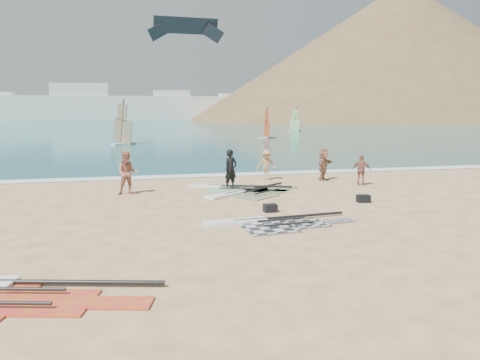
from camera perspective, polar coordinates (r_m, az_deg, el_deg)
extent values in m
plane|color=#E0B583|center=(15.44, 4.12, -5.84)|extent=(300.00, 300.00, 0.00)
cube|color=#0D4C5D|center=(146.38, -11.57, 7.01)|extent=(300.00, 240.00, 0.06)
cube|color=white|center=(27.21, -3.61, 0.51)|extent=(300.00, 1.20, 0.04)
cube|color=white|center=(164.99, -18.84, 8.30)|extent=(160.00, 8.00, 8.00)
cube|color=white|center=(165.00, -18.88, 8.99)|extent=(18.00, 7.00, 12.00)
cube|color=white|center=(164.90, -8.30, 9.02)|extent=(12.00, 7.00, 10.00)
cube|color=white|center=(168.94, 0.28, 8.93)|extent=(16.00, 7.00, 9.00)
cube|color=white|center=(174.70, 6.75, 9.19)|extent=(10.00, 7.00, 11.00)
cone|color=olive|center=(169.80, 18.71, 6.94)|extent=(143.00, 143.00, 45.00)
cone|color=olive|center=(198.26, 25.85, 6.72)|extent=(70.00, 70.00, 28.00)
cube|color=#242426|center=(15.43, 3.35, -5.77)|extent=(1.80, 1.97, 0.04)
cube|color=#242426|center=(16.02, 8.19, -5.30)|extent=(1.38, 1.30, 0.04)
cube|color=#242426|center=(16.57, 11.85, -4.92)|extent=(1.14, 0.65, 0.04)
cylinder|color=black|center=(16.59, 6.08, -4.48)|extent=(4.17, 0.50, 0.10)
cylinder|color=black|center=(15.92, 5.05, -4.81)|extent=(1.73, 0.24, 0.07)
cylinder|color=black|center=(15.36, 6.01, -5.33)|extent=(1.73, 0.24, 0.07)
cube|color=white|center=(15.89, -0.51, -5.18)|extent=(2.23, 0.80, 0.12)
cube|color=green|center=(22.37, -1.89, -1.21)|extent=(2.10, 2.21, 0.04)
cube|color=green|center=(22.21, 1.74, -1.28)|extent=(1.56, 1.50, 0.04)
cube|color=green|center=(22.15, 4.72, -1.34)|extent=(1.18, 0.86, 0.04)
cylinder|color=black|center=(23.01, 1.24, -0.73)|extent=(3.88, 1.46, 0.10)
cylinder|color=black|center=(22.57, -0.22, -0.76)|extent=(1.61, 0.63, 0.07)
cylinder|color=black|center=(21.96, -0.40, -1.02)|extent=(1.61, 0.63, 0.07)
cube|color=white|center=(23.26, -3.56, -0.74)|extent=(2.20, 1.26, 0.12)
cube|color=#F3A81E|center=(20.93, 1.53, -1.90)|extent=(2.42, 2.46, 0.04)
cube|color=#F3A81E|center=(22.07, 3.96, -1.37)|extent=(1.74, 1.72, 0.04)
cube|color=#F3A81E|center=(23.02, 5.75, -0.97)|extent=(1.22, 1.09, 0.04)
cylinder|color=black|center=(22.34, 1.84, -1.02)|extent=(3.49, 2.55, 0.10)
cylinder|color=black|center=(21.60, 1.96, -1.20)|extent=(1.46, 1.08, 0.07)
cylinder|color=black|center=(21.20, 3.31, -1.39)|extent=(1.46, 1.08, 0.07)
cube|color=white|center=(20.85, -1.67, -1.83)|extent=(2.14, 1.77, 0.12)
cube|color=red|center=(10.36, -21.43, -13.75)|extent=(1.69, 1.62, 0.04)
cube|color=red|center=(9.95, -14.22, -14.35)|extent=(1.32, 0.89, 0.04)
cylinder|color=black|center=(11.22, -21.11, -11.54)|extent=(4.52, 1.26, 0.11)
cylinder|color=black|center=(10.97, -25.23, -11.93)|extent=(1.87, 0.55, 0.08)
cylinder|color=black|center=(10.39, -26.98, -13.21)|extent=(1.87, 0.55, 0.08)
cube|color=black|center=(17.71, 3.71, -3.43)|extent=(0.51, 0.39, 0.31)
cube|color=black|center=(20.16, 14.80, -2.21)|extent=(0.56, 0.43, 0.31)
imported|color=black|center=(22.48, -1.14, 1.28)|extent=(0.84, 0.73, 1.94)
imported|color=#AC6956|center=(21.76, -13.56, 0.82)|extent=(0.96, 0.75, 1.96)
imported|color=tan|center=(25.50, 3.24, 1.86)|extent=(1.17, 0.78, 1.68)
imported|color=#995E4B|center=(24.49, 14.58, 1.18)|extent=(0.98, 0.81, 1.57)
imported|color=#9B6B4F|center=(25.75, 10.14, 1.88)|extent=(1.53, 1.49, 1.75)
cube|color=white|center=(52.25, -14.04, 4.32)|extent=(2.63, 2.34, 0.16)
cube|color=orange|center=(52.18, -14.09, 5.78)|extent=(2.15, 2.65, 2.98)
cube|color=orange|center=(52.12, -14.18, 8.03)|extent=(1.23, 1.51, 2.07)
cylinder|color=black|center=(52.13, -14.14, 7.03)|extent=(0.68, 0.81, 4.73)
cube|color=white|center=(62.01, 3.26, 5.20)|extent=(2.27, 0.67, 0.13)
cube|color=#B32020|center=(61.95, 3.27, 6.22)|extent=(0.06, 2.78, 2.48)
cube|color=#B32020|center=(61.90, 3.28, 7.80)|extent=(0.06, 1.57, 1.72)
cylinder|color=black|center=(61.92, 3.27, 7.10)|extent=(0.10, 0.78, 3.93)
cube|color=white|center=(81.37, 6.69, 5.99)|extent=(2.42, 1.39, 0.14)
cube|color=#5AD220|center=(81.32, 6.71, 6.79)|extent=(0.97, 2.72, 2.54)
cube|color=#5AD220|center=(81.28, 6.73, 8.02)|extent=(0.57, 1.54, 1.76)
cylinder|color=black|center=(81.30, 6.72, 7.47)|extent=(0.35, 0.79, 4.03)
cube|color=black|center=(53.12, -6.61, 18.21)|extent=(6.96, 1.25, 1.68)
cube|color=black|center=(52.59, -9.94, 17.46)|extent=(2.34, 0.84, 2.13)
cube|color=black|center=(53.60, -3.32, 17.40)|extent=(2.39, 0.78, 2.13)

